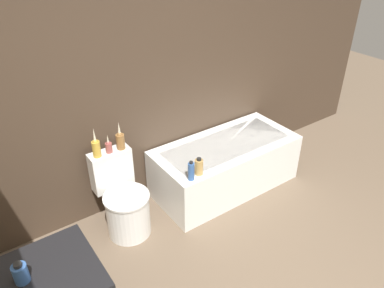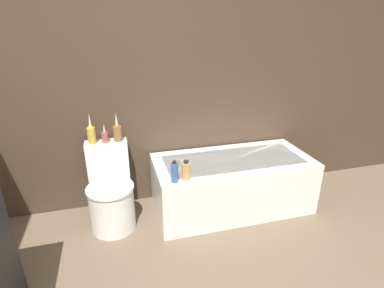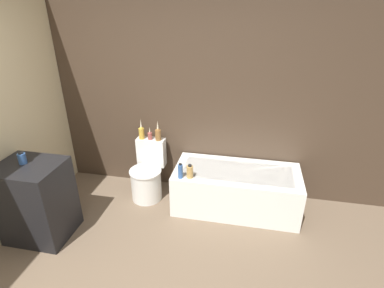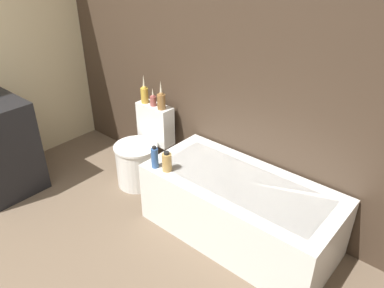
# 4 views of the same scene
# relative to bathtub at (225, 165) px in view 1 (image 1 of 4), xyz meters

# --- Properties ---
(wall_back_tiled) EXTENTS (6.40, 0.06, 2.60)m
(wall_back_tiled) POSITION_rel_bathtub_xyz_m (-0.76, 0.40, 1.04)
(wall_back_tiled) COLOR #423326
(wall_back_tiled) RESTS_ON ground_plane
(bathtub) EXTENTS (1.50, 0.70, 0.52)m
(bathtub) POSITION_rel_bathtub_xyz_m (0.00, 0.00, 0.00)
(bathtub) COLOR white
(bathtub) RESTS_ON ground
(toilet) EXTENTS (0.41, 0.55, 0.74)m
(toilet) POSITION_rel_bathtub_xyz_m (-1.15, 0.03, 0.03)
(toilet) COLOR white
(toilet) RESTS_ON ground
(soap_bottle_glass) EXTENTS (0.08, 0.08, 0.13)m
(soap_bottle_glass) POSITION_rel_bathtub_xyz_m (-2.12, -0.87, 0.67)
(soap_bottle_glass) COLOR #335999
(soap_bottle_glass) RESTS_ON vanity_counter
(vase_gold) EXTENTS (0.07, 0.07, 0.28)m
(vase_gold) POSITION_rel_bathtub_xyz_m (-1.26, 0.22, 0.56)
(vase_gold) COLOR gold
(vase_gold) RESTS_ON toilet
(vase_silver) EXTENTS (0.06, 0.06, 0.17)m
(vase_silver) POSITION_rel_bathtub_xyz_m (-1.15, 0.22, 0.53)
(vase_silver) COLOR #994C47
(vase_silver) RESTS_ON toilet
(vase_bronze) EXTENTS (0.08, 0.08, 0.27)m
(vase_bronze) POSITION_rel_bathtub_xyz_m (-1.04, 0.22, 0.56)
(vase_bronze) COLOR olive
(vase_bronze) RESTS_ON toilet
(shampoo_bottle_tall) EXTENTS (0.06, 0.06, 0.19)m
(shampoo_bottle_tall) POSITION_rel_bathtub_xyz_m (-0.63, -0.28, 0.34)
(shampoo_bottle_tall) COLOR #335999
(shampoo_bottle_tall) RESTS_ON bathtub
(shampoo_bottle_short) EXTENTS (0.08, 0.08, 0.17)m
(shampoo_bottle_short) POSITION_rel_bathtub_xyz_m (-0.53, -0.25, 0.33)
(shampoo_bottle_short) COLOR tan
(shampoo_bottle_short) RESTS_ON bathtub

